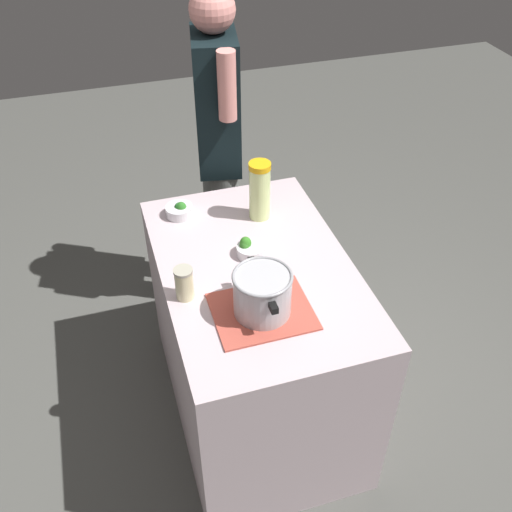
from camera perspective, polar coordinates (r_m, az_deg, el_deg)
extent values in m
plane|color=#53544F|center=(2.91, 0.00, -14.28)|extent=(8.00, 8.00, 0.00)
cube|color=beige|center=(2.57, 0.00, -8.47)|extent=(1.13, 0.74, 0.88)
cube|color=#BE4F41|center=(2.07, 0.61, -5.44)|extent=(0.29, 0.35, 0.01)
cylinder|color=#B7B7BC|center=(2.01, 0.63, -3.74)|extent=(0.20, 0.20, 0.16)
torus|color=#99999E|center=(1.96, 0.64, -2.02)|extent=(0.21, 0.21, 0.01)
cube|color=black|center=(1.90, 1.73, -5.10)|extent=(0.04, 0.02, 0.02)
cube|color=black|center=(2.07, -0.36, -0.66)|extent=(0.04, 0.02, 0.02)
cylinder|color=#DDF197|center=(2.46, 0.36, 6.19)|extent=(0.09, 0.09, 0.24)
cylinder|color=#F0AD12|center=(2.39, 0.37, 8.82)|extent=(0.09, 0.09, 0.02)
ellipsoid|color=yellow|center=(2.44, 0.27, 7.42)|extent=(0.04, 0.04, 0.01)
cylinder|color=beige|center=(2.11, -7.04, -2.79)|extent=(0.07, 0.07, 0.12)
cylinder|color=#B2AD99|center=(2.06, -7.18, -1.45)|extent=(0.07, 0.07, 0.01)
cylinder|color=silver|center=(2.30, -0.55, 0.54)|extent=(0.11, 0.11, 0.04)
ellipsoid|color=#368125|center=(2.30, -1.03, 1.29)|extent=(0.05, 0.05, 0.05)
ellipsoid|color=#387D29|center=(2.29, -1.13, 1.04)|extent=(0.04, 0.04, 0.05)
cylinder|color=silver|center=(2.54, -7.52, 4.40)|extent=(0.12, 0.12, 0.04)
ellipsoid|color=#237325|center=(2.53, -7.54, 4.74)|extent=(0.04, 0.04, 0.05)
ellipsoid|color=#2D7626|center=(2.52, -7.34, 4.73)|extent=(0.05, 0.05, 0.05)
cylinder|color=slate|center=(3.11, -2.85, 1.38)|extent=(0.14, 0.14, 0.86)
cylinder|color=slate|center=(3.26, -3.75, 3.45)|extent=(0.14, 0.14, 0.86)
cube|color=black|center=(2.80, -3.90, 14.76)|extent=(0.37, 0.26, 0.63)
sphere|color=#DE8C84|center=(2.65, -4.32, 22.97)|extent=(0.20, 0.20, 0.20)
cylinder|color=#DE8C84|center=(2.54, -2.86, 16.31)|extent=(0.08, 0.08, 0.30)
cylinder|color=#DE8C84|center=(2.93, -5.11, 19.37)|extent=(0.08, 0.08, 0.30)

